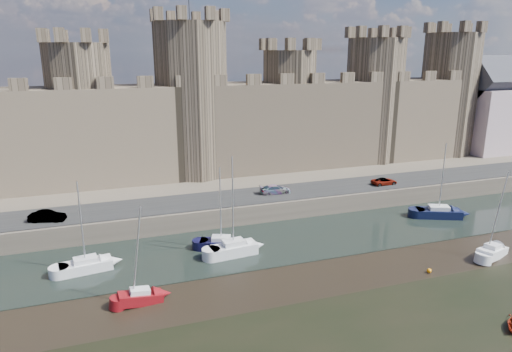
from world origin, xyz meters
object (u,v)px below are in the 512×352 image
object	(u,v)px
sailboat_1	(221,243)
sailboat_4	(140,296)
car_2	(275,189)
sailboat_0	(86,265)
car_3	(384,181)
sailboat_5	(492,251)
car_1	(47,216)
sailboat_2	(233,248)
sailboat_3	(438,212)

from	to	relation	value
sailboat_1	sailboat_4	xyz separation A→B (m)	(-9.58, -8.63, -0.08)
car_2	sailboat_0	distance (m)	26.79
sailboat_1	sailboat_0	bearing A→B (deg)	-156.55
car_3	sailboat_4	bearing A→B (deg)	114.50
car_2	sailboat_0	world-z (taller)	sailboat_0
car_2	sailboat_5	distance (m)	27.15
car_1	sailboat_2	distance (m)	21.92
sailboat_4	sailboat_5	world-z (taller)	sailboat_5
sailboat_3	sailboat_0	bearing A→B (deg)	-155.28
car_2	car_3	distance (m)	16.63
sailboat_5	car_2	bearing A→B (deg)	105.96
car_1	sailboat_0	bearing A→B (deg)	-141.18
car_2	car_3	bearing A→B (deg)	-91.07
sailboat_4	sailboat_3	bearing A→B (deg)	7.59
car_2	sailboat_1	bearing A→B (deg)	136.79
sailboat_0	sailboat_2	bearing A→B (deg)	-12.74
sailboat_0	sailboat_5	distance (m)	42.64
car_2	sailboat_1	xyz separation A→B (m)	(-10.25, -9.83, -2.36)
car_3	sailboat_3	size ratio (longest dim) A/B	0.38
car_3	sailboat_2	distance (m)	28.18
car_1	car_3	distance (m)	45.16
car_1	car_3	world-z (taller)	car_1
sailboat_1	sailboat_5	xyz separation A→B (m)	(27.11, -11.31, -0.06)
sailboat_3	sailboat_4	xyz separation A→B (m)	(-39.42, -9.00, -0.10)
car_3	car_1	bearing A→B (deg)	89.45
sailboat_4	sailboat_5	xyz separation A→B (m)	(36.69, -2.68, 0.02)
car_2	sailboat_1	distance (m)	14.40
sailboat_4	car_1	bearing A→B (deg)	111.90
car_2	sailboat_3	distance (m)	21.88
car_3	sailboat_0	bearing A→B (deg)	102.09
sailboat_2	sailboat_1	bearing A→B (deg)	107.19
sailboat_5	sailboat_2	bearing A→B (deg)	137.89
sailboat_1	sailboat_5	world-z (taller)	sailboat_5
sailboat_5	car_3	bearing A→B (deg)	68.17
sailboat_5	sailboat_4	bearing A→B (deg)	153.22
car_3	sailboat_3	bearing A→B (deg)	-160.98
sailboat_0	sailboat_4	bearing A→B (deg)	-67.55
car_2	sailboat_4	bearing A→B (deg)	135.93
car_1	sailboat_1	bearing A→B (deg)	-99.82
sailboat_3	car_2	bearing A→B (deg)	177.41
car_3	sailboat_5	world-z (taller)	sailboat_5
sailboat_0	sailboat_1	xyz separation A→B (m)	(14.22, 0.81, 0.01)
car_3	sailboat_0	world-z (taller)	sailboat_0
car_1	sailboat_1	distance (m)	20.29
car_3	sailboat_1	world-z (taller)	sailboat_1
sailboat_2	sailboat_5	bearing A→B (deg)	-25.04
car_1	sailboat_0	distance (m)	10.36
car_2	sailboat_3	size ratio (longest dim) A/B	0.42
car_2	sailboat_0	size ratio (longest dim) A/B	0.45
sailboat_1	car_1	bearing A→B (deg)	175.59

